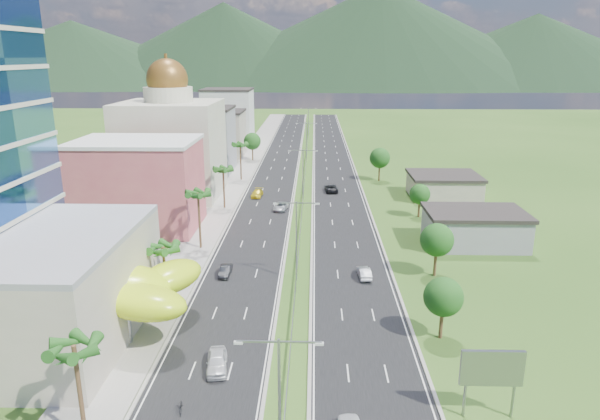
{
  "coord_description": "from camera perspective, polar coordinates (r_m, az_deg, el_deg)",
  "views": [
    {
      "loc": [
        2.29,
        -56.81,
        29.24
      ],
      "look_at": [
        0.21,
        19.85,
        7.0
      ],
      "focal_mm": 32.0,
      "sensor_mm": 36.0,
      "label": 1
    }
  ],
  "objects": [
    {
      "name": "road_right",
      "position": [
        149.79,
        3.53,
        4.89
      ],
      "size": [
        11.0,
        260.0,
        0.04
      ],
      "primitive_type": "cube",
      "color": "black",
      "rests_on": "ground"
    },
    {
      "name": "midrise_white",
      "position": [
        185.27,
        -7.67,
        9.76
      ],
      "size": [
        16.0,
        15.0,
        18.0
      ],
      "primitive_type": "cube",
      "color": "silver",
      "rests_on": "ground"
    },
    {
      "name": "sidewalk_left",
      "position": [
        150.92,
        -5.84,
        4.94
      ],
      "size": [
        7.0,
        260.0,
        0.12
      ],
      "primitive_type": "cube",
      "color": "gray",
      "rests_on": "ground"
    },
    {
      "name": "palm_tree_b",
      "position": [
        65.33,
        -14.39,
        -4.21
      ],
      "size": [
        3.6,
        3.6,
        8.1
      ],
      "color": "#47301C",
      "rests_on": "ground"
    },
    {
      "name": "midrise_beige",
      "position": [
        163.09,
        -8.9,
        7.97
      ],
      "size": [
        16.0,
        15.0,
        13.0
      ],
      "primitive_type": "cube",
      "color": "#A09884",
      "rests_on": "ground"
    },
    {
      "name": "streetlight_median_b",
      "position": [
        70.54,
        -0.39,
        -2.42
      ],
      "size": [
        6.04,
        0.25,
        11.0
      ],
      "color": "gray",
      "rests_on": "ground"
    },
    {
      "name": "shed_near",
      "position": [
        89.83,
        18.12,
        -1.98
      ],
      "size": [
        15.0,
        10.0,
        5.0
      ],
      "primitive_type": "cube",
      "color": "gray",
      "rests_on": "ground"
    },
    {
      "name": "palm_tree_e",
      "position": [
        129.76,
        -6.39,
        6.79
      ],
      "size": [
        3.6,
        3.6,
        9.4
      ],
      "color": "#47301C",
      "rests_on": "ground"
    },
    {
      "name": "streetlight_median_d",
      "position": [
        153.49,
        0.69,
        7.75
      ],
      "size": [
        6.04,
        0.25,
        11.0
      ],
      "color": "gray",
      "rests_on": "ground"
    },
    {
      "name": "lime_canopy",
      "position": [
        62.24,
        -19.76,
        -7.77
      ],
      "size": [
        18.0,
        15.0,
        7.4
      ],
      "color": "#C2E616",
      "rests_on": "ground"
    },
    {
      "name": "car_silver_right",
      "position": [
        73.83,
        6.86,
        -6.64
      ],
      "size": [
        1.84,
        4.49,
        1.45
      ],
      "primitive_type": "imported",
      "rotation": [
        0.0,
        0.0,
        3.21
      ],
      "color": "#ABAEB3",
      "rests_on": "road_right"
    },
    {
      "name": "mountain_ridge",
      "position": [
        510.93,
        8.24,
        12.73
      ],
      "size": [
        860.0,
        140.0,
        90.0
      ],
      "primitive_type": null,
      "color": "black",
      "rests_on": "ground"
    },
    {
      "name": "leafy_tree_rc",
      "position": [
        101.88,
        12.66,
        1.64
      ],
      "size": [
        3.85,
        3.85,
        6.33
      ],
      "color": "#47301C",
      "rests_on": "ground"
    },
    {
      "name": "car_silver_mid_left",
      "position": [
        104.73,
        -2.05,
        0.37
      ],
      "size": [
        3.01,
        5.36,
        1.41
      ],
      "primitive_type": "imported",
      "rotation": [
        0.0,
        0.0,
        -0.14
      ],
      "color": "#9DA0A4",
      "rests_on": "road_left"
    },
    {
      "name": "road_left",
      "position": [
        150.01,
        -2.23,
        4.93
      ],
      "size": [
        11.0,
        260.0,
        0.04
      ],
      "primitive_type": "cube",
      "color": "black",
      "rests_on": "ground"
    },
    {
      "name": "motorcycle",
      "position": [
        49.45,
        -12.59,
        -19.66
      ],
      "size": [
        0.82,
        1.84,
        1.14
      ],
      "primitive_type": "imported",
      "rotation": [
        0.0,
        0.0,
        0.16
      ],
      "color": "black",
      "rests_on": "road_left"
    },
    {
      "name": "leafy_tree_rb",
      "position": [
        74.79,
        14.4,
        -3.13
      ],
      "size": [
        4.55,
        4.55,
        7.47
      ],
      "color": "#47301C",
      "rests_on": "ground"
    },
    {
      "name": "median_guardrail",
      "position": [
        131.97,
        0.52,
        3.65
      ],
      "size": [
        0.1,
        216.06,
        0.76
      ],
      "color": "gray",
      "rests_on": "ground"
    },
    {
      "name": "car_dark_far_right",
      "position": [
        119.15,
        3.35,
        2.34
      ],
      "size": [
        3.03,
        5.78,
        1.55
      ],
      "primitive_type": "imported",
      "rotation": [
        0.0,
        0.0,
        3.23
      ],
      "color": "black",
      "rests_on": "road_right"
    },
    {
      "name": "domed_building",
      "position": [
        117.22,
        -13.54,
        6.95
      ],
      "size": [
        20.0,
        20.0,
        28.7
      ],
      "color": "#BCB79C",
      "rests_on": "ground"
    },
    {
      "name": "pink_shophouse",
      "position": [
        96.32,
        -16.84,
        2.43
      ],
      "size": [
        20.0,
        15.0,
        15.0
      ],
      "primitive_type": "cube",
      "color": "#B84B57",
      "rests_on": "ground"
    },
    {
      "name": "palm_tree_c",
      "position": [
        83.42,
        -10.82,
        1.48
      ],
      "size": [
        3.6,
        3.6,
        9.6
      ],
      "color": "#47301C",
      "rests_on": "ground"
    },
    {
      "name": "palm_tree_a",
      "position": [
        44.48,
        -22.93,
        -13.72
      ],
      "size": [
        3.6,
        3.6,
        9.1
      ],
      "color": "#47301C",
      "rests_on": "ground"
    },
    {
      "name": "palm_tree_d",
      "position": [
        105.61,
        -8.2,
        4.15
      ],
      "size": [
        3.6,
        3.6,
        8.6
      ],
      "color": "#47301C",
      "rests_on": "ground"
    },
    {
      "name": "midrise_grey",
      "position": [
        141.52,
        -10.5,
        7.27
      ],
      "size": [
        16.0,
        15.0,
        16.0
      ],
      "primitive_type": "cube",
      "color": "gray",
      "rests_on": "ground"
    },
    {
      "name": "billboard",
      "position": [
        48.36,
        19.79,
        -15.77
      ],
      "size": [
        5.2,
        0.35,
        6.2
      ],
      "color": "gray",
      "rests_on": "ground"
    },
    {
      "name": "streetlight_median_a",
      "position": [
        39.03,
        -2.21,
        -19.03
      ],
      "size": [
        6.04,
        0.25,
        11.0
      ],
      "color": "gray",
      "rests_on": "ground"
    },
    {
      "name": "leafy_tree_ra",
      "position": [
        58.92,
        15.05,
        -8.96
      ],
      "size": [
        4.2,
        4.2,
        6.9
      ],
      "color": "#47301C",
      "rests_on": "ground"
    },
    {
      "name": "streetlight_median_e",
      "position": [
        198.11,
        0.89,
        9.65
      ],
      "size": [
        6.04,
        0.25,
        11.0
      ],
      "color": "gray",
      "rests_on": "ground"
    },
    {
      "name": "car_dark_left",
      "position": [
        74.77,
        -7.97,
        -6.43
      ],
      "size": [
        1.46,
        4.07,
        1.34
      ],
      "primitive_type": "imported",
      "rotation": [
        0.0,
        0.0,
        -0.01
      ],
      "color": "black",
      "rests_on": "road_left"
    },
    {
      "name": "ground",
      "position": [
        63.94,
        -0.68,
        -11.04
      ],
      "size": [
        500.0,
        500.0,
        0.0
      ],
      "primitive_type": "plane",
      "color": "#2D5119",
      "rests_on": "ground"
    },
    {
      "name": "car_white_near_left",
      "position": [
        54.12,
        -8.85,
        -15.67
      ],
      "size": [
        2.63,
        5.07,
        1.65
      ],
      "primitive_type": "imported",
      "rotation": [
        0.0,
        0.0,
        0.15
      ],
      "color": "silver",
      "rests_on": "road_left"
    },
    {
      "name": "shed_far",
      "position": [
        118.33,
        15.07,
        2.4
      ],
      "size": [
        14.0,
        12.0,
        4.4
      ],
      "primitive_type": "cube",
      "color": "#A09884",
      "rests_on": "ground"
    },
    {
      "name": "leafy_tree_rd",
      "position": [
        129.96,
        8.51,
        5.5
      ],
      "size": [
        4.9,
        4.9,
        8.05
      ],
      "color": "#47301C",
      "rests_on": "ground"
    },
    {
      "name": "streetlight_median_c",
      "position": [
        109.18,
        0.32,
        4.28
      ],
      "size": [
        6.04,
        0.25,
        11.0
      ],
      "color": "gray",
      "rests_on": "ground"
    },
    {
      "name": "car_yellow_far_left",
      "position": [
        114.95,
        -4.59,
        1.79
      ],
      "size": [
        2.43,
        5.25,
        1.49
      ],
      "primitive_type": "imported",
      "rotation": [
        0.0,
        0.0,
        -0.07
      ],
      "color": "gold",
      "rests_on": "road_left"
    },
    {
      "name": "leafy_tree_lfar",
      "position": [
        154.67,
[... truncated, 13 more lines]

